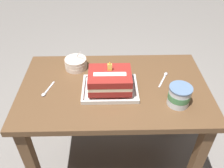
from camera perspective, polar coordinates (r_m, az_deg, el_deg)
ground_plane at (r=1.97m, az=0.36°, el=-17.77°), size 8.00×8.00×0.00m
dining_table at (r=1.48m, az=0.46°, el=-4.22°), size 1.10×0.67×0.76m
foil_tray at (r=1.36m, az=-0.50°, el=-1.23°), size 0.32×0.24×0.02m
birthday_cake at (r=1.32m, az=-0.52°, el=0.99°), size 0.24×0.19×0.15m
bowl_stack at (r=1.54m, az=-8.67°, el=4.90°), size 0.14×0.14×0.13m
ice_cream_tub at (r=1.29m, az=15.88°, el=-2.70°), size 0.12×0.12×0.11m
serving_spoon_near_tray at (r=1.49m, az=12.53°, el=1.80°), size 0.09×0.15×0.01m
serving_spoon_by_bowls at (r=1.40m, az=-15.69°, el=-1.91°), size 0.06×0.14×0.01m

